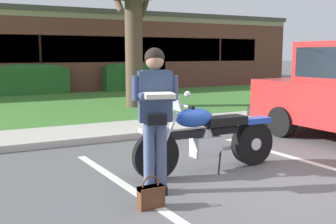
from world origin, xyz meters
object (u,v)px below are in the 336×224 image
rider_person (155,109)px  hedge_center_right (130,76)px  motorcycle (212,136)px  hedge_center_left (30,79)px  handbag (151,195)px  brick_building (22,51)px

rider_person → hedge_center_right: rider_person is taller
motorcycle → hedge_center_left: (-0.53, 12.03, 0.16)m
handbag → rider_person: bearing=58.3°
handbag → hedge_center_left: size_ratio=0.12×
brick_building → rider_person: bearing=-93.4°
rider_person → brick_building: (1.06, 17.69, 0.76)m
hedge_center_right → motorcycle: bearing=-107.2°
rider_person → hedge_center_right: 13.42m
hedge_center_left → rider_person: bearing=-92.7°
hedge_center_left → hedge_center_right: size_ratio=1.18×
motorcycle → handbag: 1.66m
motorcycle → hedge_center_left: bearing=92.5°
hedge_center_right → hedge_center_left: bearing=180.0°
handbag → hedge_center_left: 12.95m
rider_person → brick_building: bearing=86.6°
motorcycle → brick_building: (-0.05, 17.21, 1.27)m
hedge_center_right → brick_building: bearing=126.2°
motorcycle → hedge_center_right: (3.73, 12.03, 0.16)m
handbag → hedge_center_right: bearing=68.5°
motorcycle → rider_person: 1.32m
hedge_center_right → handbag: bearing=-111.5°
rider_person → brick_building: 17.74m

